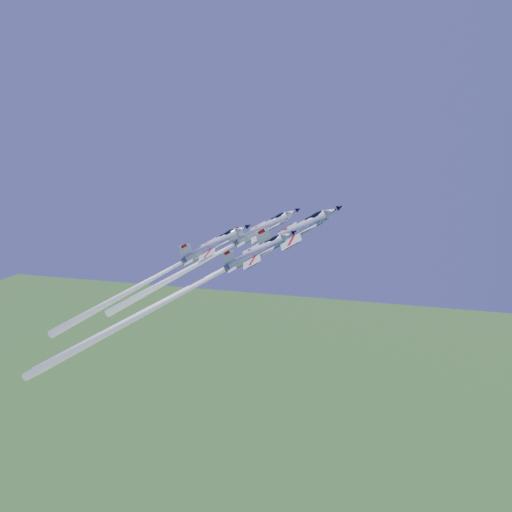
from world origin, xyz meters
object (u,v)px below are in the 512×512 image
(jet_lead, at_px, (189,289))
(jet_right, at_px, (161,304))
(jet_slot, at_px, (153,278))
(jet_left, at_px, (206,260))

(jet_lead, bearing_deg, jet_right, -31.76)
(jet_right, bearing_deg, jet_slot, -160.26)
(jet_lead, relative_size, jet_right, 1.20)
(jet_left, bearing_deg, jet_right, -30.40)
(jet_lead, distance_m, jet_right, 8.26)
(jet_right, bearing_deg, jet_left, 149.60)
(jet_left, relative_size, jet_slot, 1.00)
(jet_left, distance_m, jet_right, 15.58)
(jet_left, height_order, jet_right, jet_left)
(jet_lead, distance_m, jet_left, 7.82)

